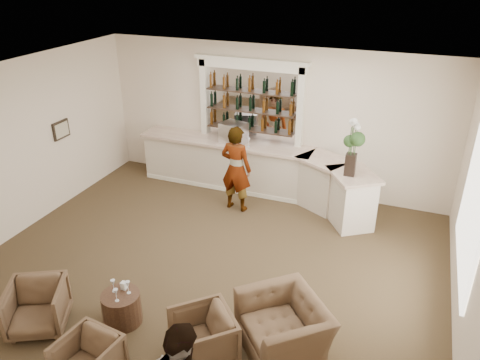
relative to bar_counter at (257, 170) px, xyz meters
name	(u,v)px	position (x,y,z in m)	size (l,w,h in m)	color
ground	(209,266)	(0.16, -3.00, -0.57)	(8.00, 8.00, 0.00)	brown
room_shell	(232,131)	(0.33, -2.29, 1.77)	(8.04, 7.02, 3.32)	#F6E3CC
bar_counter	(257,170)	(0.00, 0.00, 0.00)	(5.72, 1.80, 1.14)	white
back_bar_alcove	(251,102)	(-0.34, 0.41, 1.46)	(2.64, 0.25, 3.00)	white
cocktail_table	(122,308)	(-0.47, -4.72, -0.32)	(0.58, 0.58, 0.50)	#4F3422
sommelier	(236,169)	(-0.18, -0.85, 0.37)	(0.69, 0.45, 1.88)	gray
armchair_left	(37,307)	(-1.54, -5.27, -0.20)	(0.79, 0.81, 0.74)	brown
armchair_right	(203,337)	(0.97, -4.92, -0.21)	(0.78, 0.81, 0.73)	brown
armchair_far	(283,327)	(1.93, -4.36, -0.19)	(1.19, 1.04, 0.77)	brown
espresso_machine	(234,133)	(-0.61, 0.06, 0.80)	(0.53, 0.45, 0.47)	silver
flower_vase	(353,144)	(2.13, -0.70, 1.22)	(0.30, 0.30, 1.15)	black
wine_glass_bar_left	(249,142)	(-0.20, -0.05, 0.67)	(0.07, 0.07, 0.21)	white
wine_glass_bar_right	(229,140)	(-0.67, -0.05, 0.67)	(0.07, 0.07, 0.21)	white
wine_glass_tbl_a	(113,286)	(-0.59, -4.69, 0.03)	(0.07, 0.07, 0.21)	white
wine_glass_tbl_b	(128,287)	(-0.37, -4.64, 0.03)	(0.07, 0.07, 0.21)	white
wine_glass_tbl_c	(116,295)	(-0.43, -4.85, 0.03)	(0.07, 0.07, 0.21)	white
napkin_holder	(124,285)	(-0.49, -4.58, -0.01)	(0.08, 0.08, 0.12)	white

